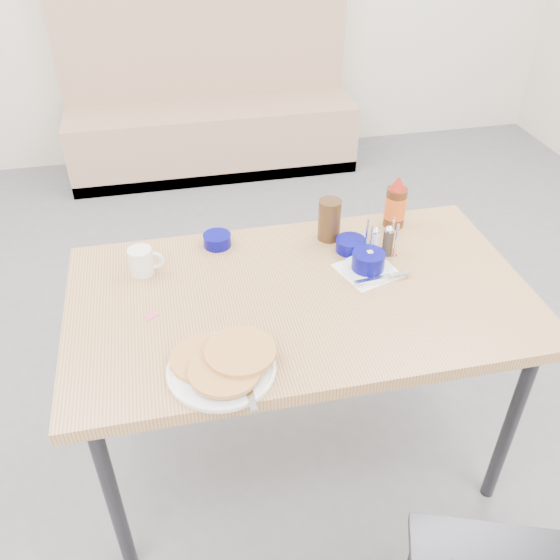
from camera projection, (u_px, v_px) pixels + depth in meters
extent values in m
plane|color=slate|center=(313.00, 508.00, 2.06)|extent=(6.00, 6.00, 0.00)
cube|color=tan|center=(213.00, 137.00, 4.06)|extent=(1.90, 0.55, 0.45)
cube|color=tan|center=(204.00, 54.00, 3.93)|extent=(1.90, 0.12, 1.00)
cube|color=#2D2D33|center=(215.00, 162.00, 4.17)|extent=(1.90, 0.55, 0.08)
cube|color=tan|center=(301.00, 298.00, 1.81)|extent=(1.40, 0.80, 0.04)
cylinder|color=#2D2D33|center=(113.00, 499.00, 1.69)|extent=(0.04, 0.04, 0.72)
cylinder|color=#2D2D33|center=(510.00, 426.00, 1.90)|extent=(0.04, 0.04, 0.72)
cylinder|color=#2D2D33|center=(115.00, 348.00, 2.19)|extent=(0.04, 0.04, 0.72)
cylinder|color=#2D2D33|center=(428.00, 303.00, 2.40)|extent=(0.04, 0.04, 0.72)
cylinder|color=white|center=(221.00, 370.00, 1.53)|extent=(0.28, 0.28, 0.01)
cylinder|color=#E2A355|center=(206.00, 358.00, 1.55)|extent=(0.19, 0.19, 0.01)
cylinder|color=#E2A355|center=(225.00, 370.00, 1.49)|extent=(0.19, 0.19, 0.01)
cylinder|color=#E2A355|center=(240.00, 351.00, 1.53)|extent=(0.19, 0.19, 0.01)
cube|color=silver|center=(250.00, 391.00, 1.46)|extent=(0.02, 0.13, 0.01)
cylinder|color=white|center=(141.00, 261.00, 1.86)|extent=(0.08, 0.08, 0.09)
cylinder|color=black|center=(139.00, 251.00, 1.84)|extent=(0.07, 0.07, 0.00)
torus|color=white|center=(154.00, 260.00, 1.86)|extent=(0.06, 0.02, 0.06)
cube|color=white|center=(367.00, 271.00, 1.89)|extent=(0.21, 0.21, 0.00)
cylinder|color=white|center=(367.00, 269.00, 1.89)|extent=(0.16, 0.16, 0.01)
cylinder|color=#05046E|center=(368.00, 260.00, 1.87)|extent=(0.10, 0.10, 0.06)
cylinder|color=white|center=(369.00, 255.00, 1.85)|extent=(0.09, 0.09, 0.01)
cube|color=#F4DB60|center=(370.00, 253.00, 1.86)|extent=(0.02, 0.02, 0.01)
cube|color=silver|center=(383.00, 277.00, 1.84)|extent=(0.19, 0.04, 0.00)
cylinder|color=#05046E|center=(217.00, 240.00, 2.00)|extent=(0.09, 0.09, 0.04)
cylinder|color=#05046E|center=(350.00, 245.00, 1.97)|extent=(0.10, 0.10, 0.04)
cylinder|color=#3E2713|center=(329.00, 220.00, 2.01)|extent=(0.08, 0.08, 0.15)
cube|color=silver|center=(380.00, 253.00, 1.97)|extent=(0.11, 0.06, 0.00)
cylinder|color=silver|center=(371.00, 242.00, 1.91)|extent=(0.01, 0.01, 0.12)
cylinder|color=silver|center=(396.00, 240.00, 1.92)|extent=(0.01, 0.01, 0.12)
cylinder|color=silver|center=(367.00, 235.00, 1.94)|extent=(0.01, 0.01, 0.12)
cylinder|color=silver|center=(392.00, 233.00, 1.96)|extent=(0.01, 0.01, 0.12)
cylinder|color=silver|center=(374.00, 243.00, 1.94)|extent=(0.03, 0.03, 0.08)
cylinder|color=#3F3326|center=(388.00, 242.00, 1.95)|extent=(0.03, 0.03, 0.08)
cylinder|color=#47230F|center=(395.00, 207.00, 2.07)|extent=(0.07, 0.07, 0.14)
cylinder|color=orange|center=(395.00, 207.00, 2.07)|extent=(0.07, 0.07, 0.08)
cone|color=#A51B10|center=(399.00, 183.00, 2.02)|extent=(0.06, 0.06, 0.05)
cube|color=#DC496B|center=(151.00, 316.00, 1.71)|extent=(0.05, 0.04, 0.00)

